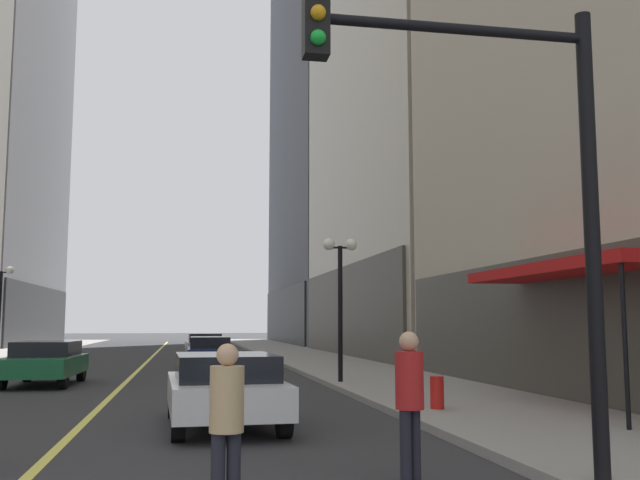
# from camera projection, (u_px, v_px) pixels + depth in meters

# --- Properties ---
(ground_plane) EXTENTS (200.00, 200.00, 0.00)m
(ground_plane) POSITION_uv_depth(u_px,v_px,m) (150.00, 359.00, 38.05)
(ground_plane) COLOR #2D2D30
(sidewalk_right) EXTENTS (4.50, 78.00, 0.15)m
(sidewalk_right) POSITION_uv_depth(u_px,v_px,m) (303.00, 356.00, 39.55)
(sidewalk_right) COLOR gray
(sidewalk_right) RESTS_ON ground
(lane_centre_stripe) EXTENTS (0.16, 70.00, 0.01)m
(lane_centre_stripe) POSITION_uv_depth(u_px,v_px,m) (150.00, 359.00, 38.05)
(lane_centre_stripe) COLOR #E5D64C
(lane_centre_stripe) RESTS_ON ground
(building_right_far) EXTENTS (10.69, 26.00, 65.51)m
(building_right_far) POSITION_uv_depth(u_px,v_px,m) (340.00, 2.00, 69.08)
(building_right_far) COLOR slate
(building_right_far) RESTS_ON ground
(storefront_awning_right) EXTENTS (1.60, 6.58, 3.12)m
(storefront_awning_right) POSITION_uv_depth(u_px,v_px,m) (563.00, 270.00, 15.15)
(storefront_awning_right) COLOR #B21414
(storefront_awning_right) RESTS_ON ground
(car_white) EXTENTS (2.12, 4.33, 1.32)m
(car_white) POSITION_uv_depth(u_px,v_px,m) (224.00, 387.00, 13.00)
(car_white) COLOR silver
(car_white) RESTS_ON ground
(car_green) EXTENTS (2.04, 4.25, 1.32)m
(car_green) POSITION_uv_depth(u_px,v_px,m) (45.00, 361.00, 21.84)
(car_green) COLOR #196038
(car_green) RESTS_ON ground
(car_navy) EXTENTS (1.82, 4.21, 1.32)m
(car_navy) POSITION_uv_depth(u_px,v_px,m) (210.00, 351.00, 29.37)
(car_navy) COLOR #141E4C
(car_navy) RESTS_ON ground
(car_silver) EXTENTS (2.04, 4.53, 1.32)m
(car_silver) POSITION_uv_depth(u_px,v_px,m) (204.00, 345.00, 38.86)
(car_silver) COLOR #B7B7BC
(car_silver) RESTS_ON ground
(pedestrian_in_tan_trench) EXTENTS (0.42, 0.42, 1.67)m
(pedestrian_in_tan_trench) POSITION_uv_depth(u_px,v_px,m) (227.00, 415.00, 7.03)
(pedestrian_in_tan_trench) COLOR black
(pedestrian_in_tan_trench) RESTS_ON ground
(pedestrian_in_red_jacket) EXTENTS (0.47, 0.47, 1.78)m
(pedestrian_in_red_jacket) POSITION_uv_depth(u_px,v_px,m) (410.00, 394.00, 8.49)
(pedestrian_in_red_jacket) COLOR black
(pedestrian_in_red_jacket) RESTS_ON ground
(traffic_light_near_right) EXTENTS (3.43, 0.35, 5.65)m
(traffic_light_near_right) POSITION_uv_depth(u_px,v_px,m) (504.00, 156.00, 8.06)
(traffic_light_near_right) COLOR black
(traffic_light_near_right) RESTS_ON ground
(street_lamp_left_far) EXTENTS (1.06, 0.36, 4.43)m
(street_lamp_left_far) POSITION_uv_depth(u_px,v_px,m) (0.00, 292.00, 32.17)
(street_lamp_left_far) COLOR black
(street_lamp_left_far) RESTS_ON ground
(street_lamp_right_mid) EXTENTS (1.06, 0.36, 4.43)m
(street_lamp_right_mid) POSITION_uv_depth(u_px,v_px,m) (340.00, 277.00, 21.60)
(street_lamp_right_mid) COLOR black
(street_lamp_right_mid) RESTS_ON ground
(fire_hydrant_right) EXTENTS (0.28, 0.28, 0.80)m
(fire_hydrant_right) POSITION_uv_depth(u_px,v_px,m) (437.00, 396.00, 14.51)
(fire_hydrant_right) COLOR red
(fire_hydrant_right) RESTS_ON ground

